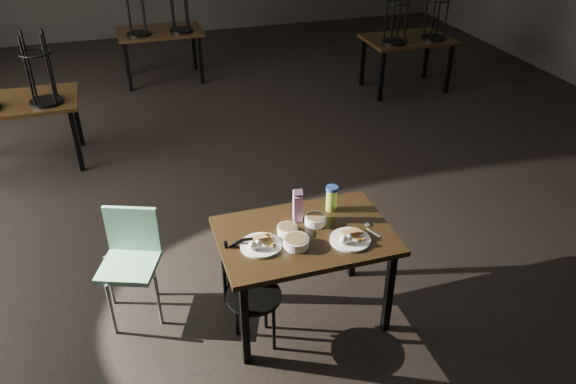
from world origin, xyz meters
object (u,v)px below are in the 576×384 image
object	(u,v)px
juice_carton	(298,206)
main_table	(305,243)
water_bottle	(332,198)
school_chair	(131,254)
bentwood_chair	(252,285)

from	to	relation	value
juice_carton	main_table	bearing A→B (deg)	-90.44
water_bottle	school_chair	distance (m)	1.51
water_bottle	bentwood_chair	xyz separation A→B (m)	(-0.69, -0.32, -0.37)
main_table	school_chair	bearing A→B (deg)	159.30
main_table	water_bottle	world-z (taller)	water_bottle
main_table	school_chair	distance (m)	1.27
main_table	bentwood_chair	size ratio (longest dim) A/B	1.50
juice_carton	school_chair	world-z (taller)	juice_carton
water_bottle	juice_carton	bearing A→B (deg)	-169.11
main_table	bentwood_chair	bearing A→B (deg)	-166.88
juice_carton	school_chair	size ratio (longest dim) A/B	0.30
juice_carton	bentwood_chair	bearing A→B (deg)	-147.16
juice_carton	water_bottle	distance (m)	0.28
main_table	water_bottle	xyz separation A→B (m)	(0.28, 0.23, 0.18)
juice_carton	water_bottle	world-z (taller)	juice_carton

